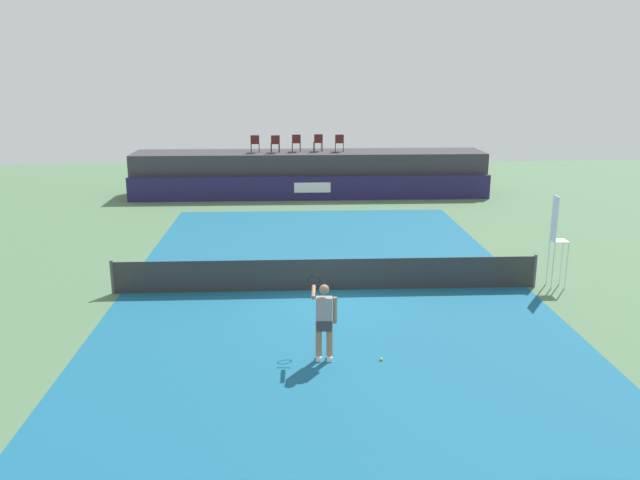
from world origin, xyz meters
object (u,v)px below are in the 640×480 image
at_px(spectator_chair_left, 275,143).
at_px(tennis_player, 324,319).
at_px(spectator_chair_center, 296,142).
at_px(spectator_chair_right, 318,142).
at_px(spectator_chair_far_right, 339,142).
at_px(net_post_near, 112,277).
at_px(tennis_ball, 381,359).
at_px(net_post_far, 535,271).
at_px(spectator_chair_far_left, 255,143).
at_px(umpire_chair, 556,235).

xyz_separation_m(spectator_chair_left, tennis_player, (1.41, -19.62, -1.73)).
height_order(spectator_chair_center, spectator_chair_right, same).
height_order(spectator_chair_far_right, net_post_near, spectator_chair_far_right).
bearing_deg(spectator_chair_far_right, tennis_player, -95.42).
relative_size(spectator_chair_right, tennis_ball, 13.06).
bearing_deg(net_post_far, spectator_chair_far_left, 120.78).
xyz_separation_m(spectator_chair_far_right, net_post_far, (4.65, -15.22, -2.19)).
height_order(spectator_chair_left, spectator_chair_right, same).
bearing_deg(spectator_chair_center, tennis_player, -89.05).
distance_m(spectator_chair_far_right, umpire_chair, 16.12).
bearing_deg(spectator_chair_far_left, net_post_far, -59.22).
distance_m(spectator_chair_left, net_post_near, 15.78).
xyz_separation_m(spectator_chair_left, tennis_ball, (2.69, -19.77, -2.66)).
relative_size(umpire_chair, net_post_far, 2.76).
height_order(spectator_chair_left, net_post_near, spectator_chair_left).
bearing_deg(net_post_near, spectator_chair_far_left, 77.20).
relative_size(spectator_chair_far_left, net_post_near, 0.89).
distance_m(spectator_chair_center, net_post_near, 16.43).
height_order(spectator_chair_far_left, net_post_far, spectator_chair_far_left).
bearing_deg(spectator_chair_left, umpire_chair, -60.40).
height_order(spectator_chair_left, net_post_far, spectator_chair_left).
bearing_deg(spectator_chair_center, umpire_chair, -64.13).
bearing_deg(spectator_chair_center, net_post_near, -109.84).
relative_size(spectator_chair_left, spectator_chair_center, 1.00).
bearing_deg(net_post_far, tennis_ball, -137.65).
distance_m(spectator_chair_left, umpire_chair, 17.25).
bearing_deg(spectator_chair_far_left, spectator_chair_left, -5.23).
bearing_deg(net_post_near, tennis_ball, -33.89).
distance_m(spectator_chair_far_left, spectator_chair_far_right, 4.33).
bearing_deg(spectator_chair_center, spectator_chair_far_left, -173.20).
distance_m(umpire_chair, tennis_player, 8.51).
xyz_separation_m(spectator_chair_far_left, tennis_player, (2.44, -19.72, -1.73)).
xyz_separation_m(spectator_chair_right, umpire_chair, (6.30, -15.42, -1.11)).
xyz_separation_m(spectator_chair_right, spectator_chair_far_right, (1.09, -0.20, 0.00)).
relative_size(spectator_chair_left, tennis_ball, 13.06).
bearing_deg(spectator_chair_far_right, net_post_far, -73.01).
height_order(umpire_chair, net_post_near, umpire_chair).
height_order(tennis_player, tennis_ball, tennis_player).
height_order(spectator_chair_far_right, net_post_far, spectator_chair_far_right).
xyz_separation_m(spectator_chair_left, net_post_far, (7.95, -14.97, -2.19)).
height_order(spectator_chair_center, spectator_chair_far_right, same).
xyz_separation_m(spectator_chair_left, spectator_chair_far_right, (3.30, 0.25, 0.00)).
xyz_separation_m(net_post_near, tennis_player, (5.86, -4.65, 0.46)).
height_order(spectator_chair_left, umpire_chair, spectator_chair_left).
xyz_separation_m(spectator_chair_far_right, tennis_ball, (-0.61, -20.02, -2.66)).
bearing_deg(spectator_chair_right, tennis_ball, -88.63).
bearing_deg(umpire_chair, net_post_far, -179.68).
relative_size(spectator_chair_center, tennis_player, 0.50).
xyz_separation_m(net_post_near, tennis_ball, (7.14, -4.79, -0.46)).
relative_size(spectator_chair_far_left, tennis_player, 0.50).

